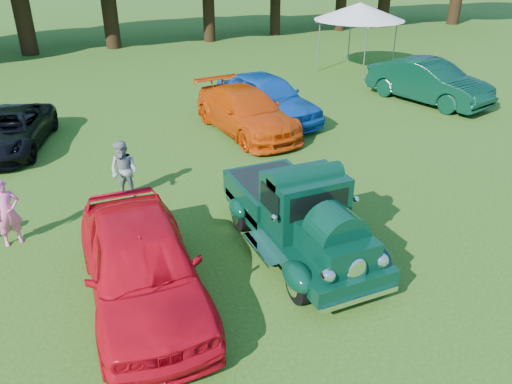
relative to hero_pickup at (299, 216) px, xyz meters
name	(u,v)px	position (x,y,z in m)	size (l,w,h in m)	color
ground	(248,276)	(-1.40, -0.51, -0.81)	(120.00, 120.00, 0.00)	#225213
hero_pickup	(299,216)	(0.00, 0.00, 0.00)	(2.23, 4.79, 1.87)	black
red_convertible	(141,264)	(-3.48, -0.43, 0.03)	(1.99, 4.94, 1.68)	red
back_car_black	(9,130)	(-5.74, 8.90, -0.18)	(2.10, 4.55, 1.27)	black
back_car_orange	(246,112)	(1.85, 7.32, -0.07)	(2.08, 5.11, 1.48)	#CC3E07
back_car_blue	(267,97)	(3.06, 8.23, 0.05)	(2.02, 5.03, 1.71)	#0E439D
back_car_green	(429,82)	(10.14, 7.64, 0.04)	(1.80, 5.18, 1.71)	black
spectator_pink	(7,212)	(-5.74, 2.75, -0.03)	(0.57, 0.38, 1.57)	pink
spectator_grey	(124,171)	(-2.99, 3.92, -0.02)	(0.77, 0.60, 1.58)	gray
canopy_tent	(360,12)	(10.48, 13.45, 2.08)	(5.79, 5.79, 3.33)	silver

